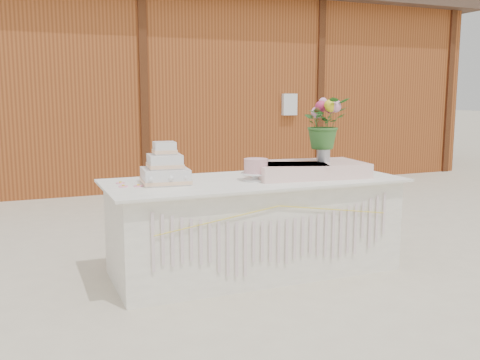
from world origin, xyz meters
The scene contains 9 objects.
ground centered at (0.00, 0.00, 0.00)m, with size 80.00×80.00×0.00m, color beige.
barn centered at (-0.01, 5.99, 1.68)m, with size 12.60×4.60×3.30m.
cake_table centered at (0.00, 0.00, 0.39)m, with size 2.40×1.00×0.77m.
wedding_cake centered at (-0.72, 0.07, 0.88)m, with size 0.39×0.39×0.32m.
pink_cake_stand centered at (-0.01, -0.06, 0.87)m, with size 0.24×0.24×0.17m.
satin_runner centered at (0.48, -0.02, 0.83)m, with size 0.94×0.54×0.12m, color #F8CEC7.
flower_vase centered at (0.63, -0.02, 0.97)m, with size 0.11×0.11×0.16m, color #BBBBC0.
bouquet centered at (0.63, -0.02, 1.26)m, with size 0.39×0.34×0.43m, color #346A2A.
loose_flowers centered at (-1.00, 0.11, 0.78)m, with size 0.14×0.34×0.02m, color pink, non-canonical shape.
Camera 1 is at (-1.75, -3.91, 1.44)m, focal length 40.00 mm.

